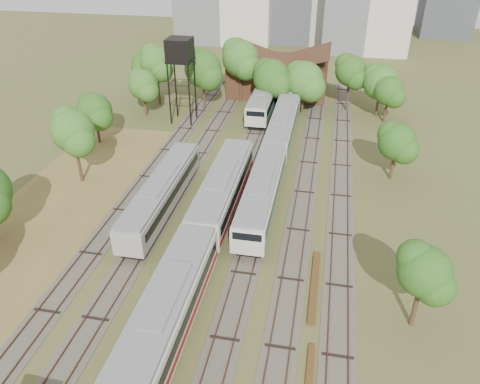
# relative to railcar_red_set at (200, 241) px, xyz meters

# --- Properties ---
(ground) EXTENTS (240.00, 240.00, 0.00)m
(ground) POSITION_rel_railcar_red_set_xyz_m (2.00, -11.35, -2.16)
(ground) COLOR #475123
(ground) RESTS_ON ground
(dry_grass_patch) EXTENTS (14.00, 60.00, 0.04)m
(dry_grass_patch) POSITION_rel_railcar_red_set_xyz_m (-16.00, -3.35, -2.14)
(dry_grass_patch) COLOR brown
(dry_grass_patch) RESTS_ON ground
(tracks) EXTENTS (24.60, 80.00, 0.19)m
(tracks) POSITION_rel_railcar_red_set_xyz_m (1.33, 13.65, -2.12)
(tracks) COLOR #4C473D
(tracks) RESTS_ON ground
(railcar_red_set) EXTENTS (3.30, 34.58, 4.09)m
(railcar_red_set) POSITION_rel_railcar_red_set_xyz_m (0.00, 0.00, 0.00)
(railcar_red_set) COLOR black
(railcar_red_set) RESTS_ON ground
(railcar_green_set) EXTENTS (3.06, 52.08, 3.79)m
(railcar_green_set) POSITION_rel_railcar_red_set_xyz_m (4.00, 26.58, -0.16)
(railcar_green_set) COLOR black
(railcar_green_set) RESTS_ON ground
(railcar_rear) EXTENTS (3.06, 16.08, 3.79)m
(railcar_rear) POSITION_rel_railcar_red_set_xyz_m (0.00, 36.74, -0.16)
(railcar_rear) COLOR black
(railcar_rear) RESTS_ON ground
(old_grey_coach) EXTENTS (2.88, 18.00, 3.56)m
(old_grey_coach) POSITION_rel_railcar_red_set_xyz_m (-6.00, 7.39, -0.22)
(old_grey_coach) COLOR black
(old_grey_coach) RESTS_ON ground
(water_tower) EXTENTS (3.45, 3.45, 11.91)m
(water_tower) POSITION_rel_railcar_red_set_xyz_m (-11.02, 31.06, 7.88)
(water_tower) COLOR black
(water_tower) RESTS_ON ground
(rail_pile_near) EXTENTS (0.58, 8.64, 0.29)m
(rail_pile_near) POSITION_rel_railcar_red_set_xyz_m (10.00, -1.39, -2.02)
(rail_pile_near) COLOR brown
(rail_pile_near) RESTS_ON ground
(maintenance_shed) EXTENTS (16.45, 11.55, 7.58)m
(maintenance_shed) POSITION_rel_railcar_red_set_xyz_m (1.00, 46.63, 0.75)
(maintenance_shed) COLOR #372014
(maintenance_shed) RESTS_ON ground
(tree_band_left) EXTENTS (7.63, 64.91, 8.56)m
(tree_band_left) POSITION_rel_railcar_red_set_xyz_m (-18.78, 10.22, 2.99)
(tree_band_left) COLOR #382616
(tree_band_left) RESTS_ON ground
(tree_band_far) EXTENTS (38.83, 10.04, 9.83)m
(tree_band_far) POSITION_rel_railcar_red_set_xyz_m (0.23, 38.23, 3.75)
(tree_band_far) COLOR #382616
(tree_band_far) RESTS_ON ground
(tree_band_right) EXTENTS (4.64, 44.43, 6.96)m
(tree_band_right) POSITION_rel_railcar_red_set_xyz_m (17.63, 19.14, 2.57)
(tree_band_right) COLOR #382616
(tree_band_right) RESTS_ON ground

